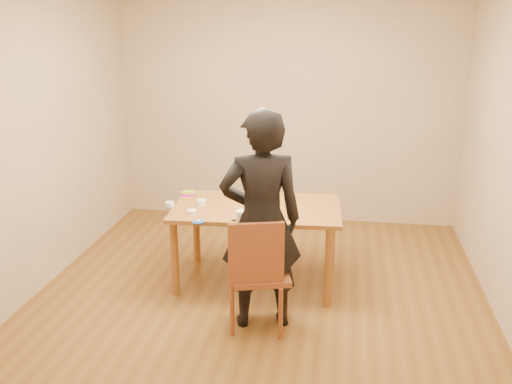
# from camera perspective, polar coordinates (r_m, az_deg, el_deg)

# --- Properties ---
(room_shell) EXTENTS (4.00, 4.50, 2.70)m
(room_shell) POSITION_cam_1_polar(r_m,az_deg,el_deg) (4.90, 0.75, 4.85)
(room_shell) COLOR brown
(room_shell) RESTS_ON ground
(dining_table) EXTENTS (1.55, 0.98, 0.04)m
(dining_table) POSITION_cam_1_polar(r_m,az_deg,el_deg) (5.17, 0.09, -1.64)
(dining_table) COLOR brown
(dining_table) RESTS_ON floor
(dining_chair) EXTENTS (0.54, 0.54, 0.04)m
(dining_chair) POSITION_cam_1_polar(r_m,az_deg,el_deg) (4.54, 0.41, -8.22)
(dining_chair) COLOR brown
(dining_chair) RESTS_ON floor
(cake_plate) EXTENTS (0.27, 0.27, 0.02)m
(cake_plate) POSITION_cam_1_polar(r_m,az_deg,el_deg) (5.28, 0.28, -0.91)
(cake_plate) COLOR red
(cake_plate) RESTS_ON dining_table
(cake) EXTENTS (0.23, 0.23, 0.07)m
(cake) POSITION_cam_1_polar(r_m,az_deg,el_deg) (5.26, 0.28, -0.43)
(cake) COLOR white
(cake) RESTS_ON cake_plate
(frosting_dome) EXTENTS (0.22, 0.22, 0.03)m
(frosting_dome) POSITION_cam_1_polar(r_m,az_deg,el_deg) (5.25, 0.28, 0.08)
(frosting_dome) COLOR white
(frosting_dome) RESTS_ON cake
(frosting_tub) EXTENTS (0.10, 0.10, 0.09)m
(frosting_tub) POSITION_cam_1_polar(r_m,az_deg,el_deg) (4.80, -1.43, -2.39)
(frosting_tub) COLOR white
(frosting_tub) RESTS_ON dining_table
(frosting_lid) EXTENTS (0.10, 0.10, 0.01)m
(frosting_lid) POSITION_cam_1_polar(r_m,az_deg,el_deg) (4.79, -5.80, -2.99)
(frosting_lid) COLOR #1B54B2
(frosting_lid) RESTS_ON dining_table
(frosting_dollop) EXTENTS (0.04, 0.04, 0.02)m
(frosting_dollop) POSITION_cam_1_polar(r_m,az_deg,el_deg) (4.79, -5.80, -2.84)
(frosting_dollop) COLOR white
(frosting_dollop) RESTS_ON frosting_lid
(ramekin_green) EXTENTS (0.08, 0.08, 0.04)m
(ramekin_green) POSITION_cam_1_polar(r_m,az_deg,el_deg) (4.99, -6.45, -2.01)
(ramekin_green) COLOR white
(ramekin_green) RESTS_ON dining_table
(ramekin_yellow) EXTENTS (0.09, 0.09, 0.04)m
(ramekin_yellow) POSITION_cam_1_polar(r_m,az_deg,el_deg) (5.23, -5.49, -1.02)
(ramekin_yellow) COLOR white
(ramekin_yellow) RESTS_ON dining_table
(ramekin_multi) EXTENTS (0.08, 0.08, 0.04)m
(ramekin_multi) POSITION_cam_1_polar(r_m,az_deg,el_deg) (5.22, -8.62, -1.21)
(ramekin_multi) COLOR white
(ramekin_multi) RESTS_ON dining_table
(candy_box_pink) EXTENTS (0.15, 0.09, 0.02)m
(candy_box_pink) POSITION_cam_1_polar(r_m,az_deg,el_deg) (5.50, -6.77, -0.24)
(candy_box_pink) COLOR #EB37B4
(candy_box_pink) RESTS_ON dining_table
(candy_box_green) EXTENTS (0.14, 0.11, 0.02)m
(candy_box_green) POSITION_cam_1_polar(r_m,az_deg,el_deg) (5.50, -6.82, -0.02)
(candy_box_green) COLOR green
(candy_box_green) RESTS_ON candy_box_pink
(spatula) EXTENTS (0.12, 0.12, 0.01)m
(spatula) POSITION_cam_1_polar(r_m,az_deg,el_deg) (4.84, -1.70, -2.72)
(spatula) COLOR black
(spatula) RESTS_ON dining_table
(person) EXTENTS (0.73, 0.58, 1.77)m
(person) POSITION_cam_1_polar(r_m,az_deg,el_deg) (4.42, 0.51, -2.90)
(person) COLOR black
(person) RESTS_ON floor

